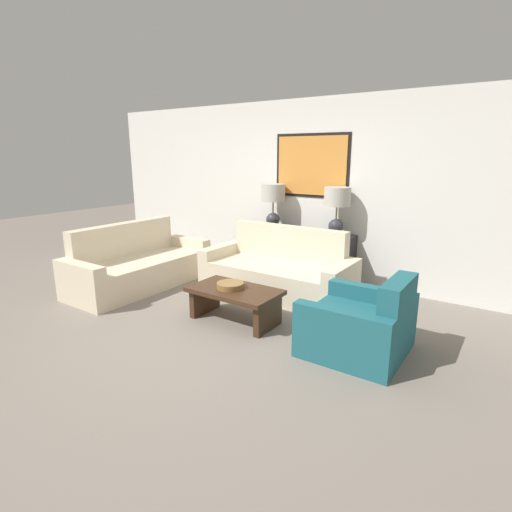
{
  "coord_description": "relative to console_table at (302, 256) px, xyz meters",
  "views": [
    {
      "loc": [
        2.71,
        -2.96,
        1.87
      ],
      "look_at": [
        0.03,
        0.96,
        0.65
      ],
      "focal_mm": 28.0,
      "sensor_mm": 36.0,
      "label": 1
    }
  ],
  "objects": [
    {
      "name": "ground_plane",
      "position": [
        0.0,
        -2.22,
        -0.38
      ],
      "size": [
        20.0,
        20.0,
        0.0
      ],
      "primitive_type": "plane",
      "color": "slate"
    },
    {
      "name": "back_wall",
      "position": [
        0.0,
        0.28,
        0.95
      ],
      "size": [
        8.09,
        0.12,
        2.65
      ],
      "color": "silver",
      "rests_on": "ground_plane"
    },
    {
      "name": "console_table",
      "position": [
        0.0,
        0.0,
        0.0
      ],
      "size": [
        1.55,
        0.39,
        0.75
      ],
      "color": "black",
      "rests_on": "ground_plane"
    },
    {
      "name": "table_lamp_left",
      "position": [
        -0.52,
        0.0,
        0.82
      ],
      "size": [
        0.36,
        0.36,
        0.67
      ],
      "color": "#333338",
      "rests_on": "console_table"
    },
    {
      "name": "table_lamp_right",
      "position": [
        0.52,
        0.0,
        0.82
      ],
      "size": [
        0.36,
        0.36,
        0.67
      ],
      "color": "#333338",
      "rests_on": "console_table"
    },
    {
      "name": "couch_by_back_wall",
      "position": [
        0.0,
        -0.69,
        -0.09
      ],
      "size": [
        2.08,
        0.86,
        0.89
      ],
      "color": "beige",
      "rests_on": "ground_plane"
    },
    {
      "name": "couch_by_side",
      "position": [
        -1.83,
        -1.56,
        -0.09
      ],
      "size": [
        0.86,
        2.08,
        0.89
      ],
      "color": "beige",
      "rests_on": "ground_plane"
    },
    {
      "name": "coffee_table",
      "position": [
        0.09,
        -1.79,
        -0.1
      ],
      "size": [
        1.03,
        0.59,
        0.39
      ],
      "color": "#3D2616",
      "rests_on": "ground_plane"
    },
    {
      "name": "decorative_bowl",
      "position": [
        0.04,
        -1.8,
        0.04
      ],
      "size": [
        0.31,
        0.31,
        0.07
      ],
      "color": "olive",
      "rests_on": "coffee_table"
    },
    {
      "name": "armchair_near_back_wall",
      "position": [
        1.54,
        -1.7,
        -0.11
      ],
      "size": [
        0.91,
        0.93,
        0.79
      ],
      "color": "#1E5B66",
      "rests_on": "ground_plane"
    }
  ]
}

